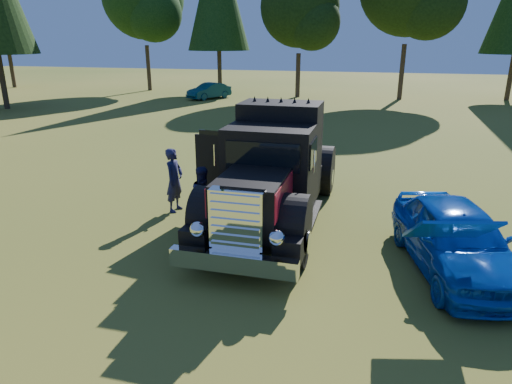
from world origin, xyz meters
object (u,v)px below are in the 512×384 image
at_px(hotrod_coupe, 456,238).
at_px(distant_teal_car, 209,91).
at_px(spectator_far, 204,198).
at_px(diamond_t_truck, 272,176).
at_px(spectator_near, 174,180).

distance_m(hotrod_coupe, distant_teal_car, 29.20).
distance_m(spectator_far, distant_teal_car, 26.00).
distance_m(diamond_t_truck, distant_teal_car, 26.01).
height_order(diamond_t_truck, spectator_near, diamond_t_truck).
xyz_separation_m(diamond_t_truck, spectator_near, (-2.80, 0.26, -0.40)).
height_order(diamond_t_truck, hotrod_coupe, diamond_t_truck).
bearing_deg(spectator_far, spectator_near, 91.06).
distance_m(spectator_near, distant_teal_car, 24.75).
bearing_deg(distant_teal_car, diamond_t_truck, -37.53).
distance_m(hotrod_coupe, spectator_far, 5.79).
height_order(spectator_far, distant_teal_car, spectator_far).
bearing_deg(diamond_t_truck, hotrod_coupe, -19.67).
bearing_deg(diamond_t_truck, spectator_near, 174.62).
bearing_deg(spectator_far, diamond_t_truck, -30.29).
relative_size(spectator_near, distant_teal_car, 0.48).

